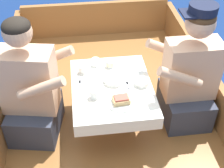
{
  "coord_description": "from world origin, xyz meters",
  "views": [
    {
      "loc": [
        -0.23,
        -1.88,
        2.25
      ],
      "look_at": [
        0.0,
        -0.1,
        0.77
      ],
      "focal_mm": 50.0,
      "sensor_mm": 36.0,
      "label": 1
    }
  ],
  "objects": [
    {
      "name": "gunwale_starboard",
      "position": [
        0.86,
        0.0,
        0.52
      ],
      "size": [
        0.06,
        2.86,
        0.34
      ],
      "primitive_type": "cube",
      "color": "#936033",
      "rests_on": "boat_deck"
    },
    {
      "name": "tin_can",
      "position": [
        0.01,
        0.15,
        0.78
      ],
      "size": [
        0.07,
        0.07,
        0.05
      ],
      "color": "silver",
      "rests_on": "cockpit_table"
    },
    {
      "name": "bowl_starboard_near",
      "position": [
        0.22,
        -0.1,
        0.77
      ],
      "size": [
        0.11,
        0.11,
        0.04
      ],
      "color": "silver",
      "rests_on": "cockpit_table"
    },
    {
      "name": "gunwale_port",
      "position": [
        -0.86,
        0.0,
        0.52
      ],
      "size": [
        0.06,
        2.86,
        0.34
      ],
      "primitive_type": "cube",
      "color": "#936033",
      "rests_on": "boat_deck"
    },
    {
      "name": "utensil_spoon_center",
      "position": [
        -0.23,
        -0.0,
        0.75
      ],
      "size": [
        0.06,
        0.17,
        0.01
      ],
      "rotation": [
        0.0,
        0.0,
        1.82
      ],
      "color": "silver",
      "rests_on": "cockpit_table"
    },
    {
      "name": "sandwich",
      "position": [
        0.04,
        -0.29,
        0.78
      ],
      "size": [
        0.12,
        0.09,
        0.05
      ],
      "rotation": [
        0.0,
        0.0,
        0.09
      ],
      "color": "tan",
      "rests_on": "plate_sandwich"
    },
    {
      "name": "coffee_cup_center",
      "position": [
        -0.1,
        0.19,
        0.78
      ],
      "size": [
        0.09,
        0.06,
        0.06
      ],
      "color": "silver",
      "rests_on": "cockpit_table"
    },
    {
      "name": "ground_plane",
      "position": [
        0.0,
        0.0,
        0.0
      ],
      "size": [
        60.0,
        60.0,
        0.0
      ],
      "primitive_type": "plane",
      "color": "navy"
    },
    {
      "name": "bow_coaming",
      "position": [
        0.0,
        1.4,
        0.54
      ],
      "size": [
        1.66,
        0.06,
        0.39
      ],
      "primitive_type": "cube",
      "color": "#936033",
      "rests_on": "boat_deck"
    },
    {
      "name": "plate_bread",
      "position": [
        0.2,
        0.04,
        0.76
      ],
      "size": [
        0.16,
        0.16,
        0.01
      ],
      "color": "silver",
      "rests_on": "cockpit_table"
    },
    {
      "name": "person_starboard",
      "position": [
        0.6,
        -0.08,
        0.76
      ],
      "size": [
        0.52,
        0.44,
        1.02
      ],
      "rotation": [
        0.0,
        0.0,
        3.15
      ],
      "color": "#333847",
      "rests_on": "boat_deck"
    },
    {
      "name": "boat_deck",
      "position": [
        0.0,
        0.0,
        0.17
      ],
      "size": [
        1.78,
        2.86,
        0.35
      ],
      "primitive_type": "cube",
      "color": "brown",
      "rests_on": "ground_plane"
    },
    {
      "name": "utensil_fork_starboard",
      "position": [
        0.12,
        -0.13,
        0.75
      ],
      "size": [
        0.02,
        0.17,
        0.0
      ],
      "rotation": [
        0.0,
        0.0,
        1.61
      ],
      "color": "silver",
      "rests_on": "cockpit_table"
    },
    {
      "name": "utensil_fork_port",
      "position": [
        -0.23,
        -0.07,
        0.75
      ],
      "size": [
        0.03,
        0.17,
        0.0
      ],
      "rotation": [
        0.0,
        0.0,
        1.65
      ],
      "color": "silver",
      "rests_on": "cockpit_table"
    },
    {
      "name": "plate_sandwich",
      "position": [
        0.04,
        -0.29,
        0.76
      ],
      "size": [
        0.2,
        0.2,
        0.01
      ],
      "color": "silver",
      "rests_on": "cockpit_table"
    },
    {
      "name": "utensil_knife_port",
      "position": [
        0.07,
        -0.16,
        0.75
      ],
      "size": [
        0.16,
        0.07,
        0.0
      ],
      "rotation": [
        0.0,
        0.0,
        0.38
      ],
      "color": "silver",
      "rests_on": "cockpit_table"
    },
    {
      "name": "person_port",
      "position": [
        -0.6,
        -0.08,
        0.74
      ],
      "size": [
        0.57,
        0.52,
        1.0
      ],
      "rotation": [
        0.0,
        0.0,
        -0.18
      ],
      "color": "#333847",
      "rests_on": "boat_deck"
    },
    {
      "name": "cockpit_table",
      "position": [
        0.0,
        -0.1,
        0.71
      ],
      "size": [
        0.6,
        0.76,
        0.41
      ],
      "color": "#B2B2B7",
      "rests_on": "boat_deck"
    },
    {
      "name": "coffee_cup_starboard",
      "position": [
        -0.14,
        -0.2,
        0.79
      ],
      "size": [
        0.1,
        0.07,
        0.07
      ],
      "color": "silver",
      "rests_on": "cockpit_table"
    },
    {
      "name": "utensil_spoon_starboard",
      "position": [
        -0.07,
        -0.13,
        0.75
      ],
      "size": [
        0.17,
        0.06,
        0.01
      ],
      "rotation": [
        0.0,
        0.0,
        2.87
      ],
      "color": "silver",
      "rests_on": "cockpit_table"
    },
    {
      "name": "coffee_cup_port",
      "position": [
        -0.21,
        0.11,
        0.78
      ],
      "size": [
        0.1,
        0.07,
        0.06
      ],
      "color": "silver",
      "rests_on": "cockpit_table"
    },
    {
      "name": "bowl_port_near",
      "position": [
        0.02,
        -0.05,
        0.77
      ],
      "size": [
        0.15,
        0.15,
        0.04
      ],
      "color": "silver",
      "rests_on": "cockpit_table"
    },
    {
      "name": "utensil_spoon_port",
      "position": [
        -0.15,
        -0.29,
        0.75
      ],
      "size": [
        0.17,
        0.04,
        0.01
      ],
      "rotation": [
        0.0,
        0.0,
        0.15
      ],
      "color": "silver",
      "rests_on": "cockpit_table"
    }
  ]
}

